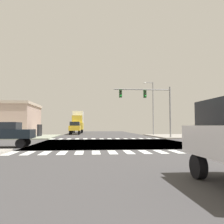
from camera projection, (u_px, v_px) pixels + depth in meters
name	position (u px, v px, depth m)	size (l,w,h in m)	color
ground	(113.00, 143.00, 21.22)	(90.00, 90.00, 0.05)	#3D3C3D
sidewalk_corner_ne	(191.00, 136.00, 34.34)	(12.00, 12.00, 0.14)	gray
sidewalk_corner_nw	(12.00, 137.00, 31.97)	(12.00, 12.00, 0.14)	gray
crosswalk_near	(121.00, 152.00, 13.94)	(13.50, 2.00, 0.01)	silver
crosswalk_far	(106.00, 139.00, 28.46)	(13.50, 2.00, 0.01)	silver
traffic_signal_mast	(148.00, 100.00, 29.15)	(7.40, 0.55, 6.63)	gray
street_lamp	(152.00, 104.00, 38.28)	(1.78, 0.32, 8.95)	gray
sedan_nearside_1	(3.00, 132.00, 17.03)	(4.30, 1.80, 1.88)	black
box_truck_trailing_1	(78.00, 121.00, 50.92)	(2.40, 7.20, 4.85)	black
suv_middle_2	(75.00, 127.00, 42.07)	(1.96, 4.60, 2.34)	black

